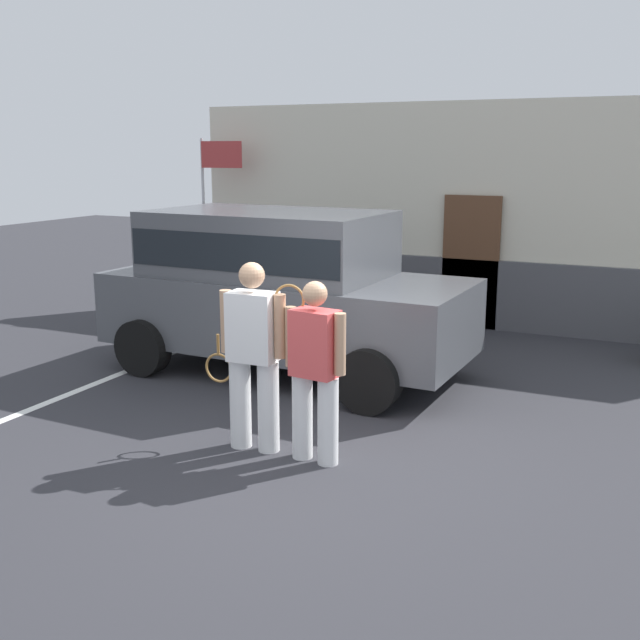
{
  "coord_description": "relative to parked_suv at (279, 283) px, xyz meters",
  "views": [
    {
      "loc": [
        2.91,
        -5.82,
        2.8
      ],
      "look_at": [
        -0.38,
        1.2,
        1.05
      ],
      "focal_mm": 42.56,
      "sensor_mm": 36.0,
      "label": 1
    }
  ],
  "objects": [
    {
      "name": "flag_pole",
      "position": [
        -2.92,
        3.01,
        0.93
      ],
      "size": [
        0.8,
        0.13,
        2.99
      ],
      "color": "silver",
      "rests_on": "ground_plane"
    },
    {
      "name": "house_frontage",
      "position": [
        1.57,
        3.67,
        0.52
      ],
      "size": [
        9.67,
        0.4,
        3.54
      ],
      "color": "beige",
      "rests_on": "ground_plane"
    },
    {
      "name": "parked_suv",
      "position": [
        0.0,
        0.0,
        0.0
      ],
      "size": [
        4.66,
        2.29,
        2.05
      ],
      "rotation": [
        0.0,
        0.0,
        -0.03
      ],
      "color": "#4C4F54",
      "rests_on": "ground_plane"
    },
    {
      "name": "tennis_player_man",
      "position": [
        1.01,
        -2.41,
        -0.21
      ],
      "size": [
        0.92,
        0.3,
        1.8
      ],
      "rotation": [
        0.0,
        0.0,
        3.19
      ],
      "color": "white",
      "rests_on": "ground_plane"
    },
    {
      "name": "tennis_player_woman",
      "position": [
        1.66,
        -2.42,
        -0.27
      ],
      "size": [
        0.75,
        0.31,
        1.67
      ],
      "rotation": [
        0.0,
        0.0,
        3.02
      ],
      "color": "white",
      "rests_on": "ground_plane"
    },
    {
      "name": "parking_stripe_0",
      "position": [
        -1.78,
        -1.0,
        -1.14
      ],
      "size": [
        0.12,
        4.4,
        0.01
      ],
      "primitive_type": "cube",
      "color": "silver",
      "rests_on": "ground_plane"
    },
    {
      "name": "ground_plane",
      "position": [
        1.57,
        -2.5,
        -1.15
      ],
      "size": [
        40.0,
        40.0,
        0.0
      ],
      "primitive_type": "plane",
      "color": "#2D2D33"
    }
  ]
}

